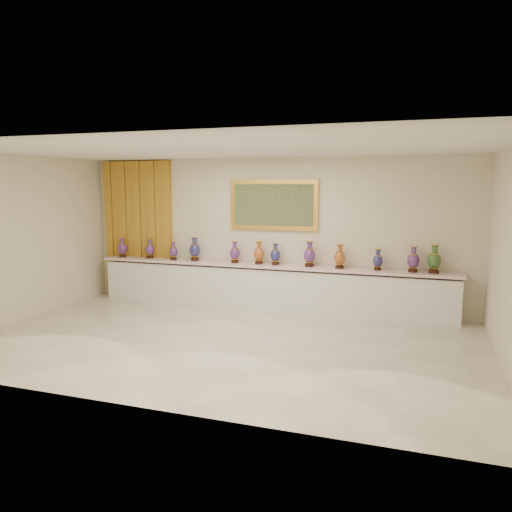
% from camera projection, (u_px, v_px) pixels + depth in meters
% --- Properties ---
extents(ground, '(8.00, 8.00, 0.00)m').
position_uv_depth(ground, '(225.00, 342.00, 7.90)').
color(ground, beige).
rests_on(ground, ground).
extents(room, '(8.00, 8.00, 8.00)m').
position_uv_depth(room, '(158.00, 226.00, 10.77)').
color(room, beige).
rests_on(room, ground).
extents(counter, '(7.28, 0.48, 0.90)m').
position_uv_depth(counter, '(268.00, 287.00, 9.96)').
color(counter, white).
rests_on(counter, ground).
extents(vase_0, '(0.25, 0.25, 0.43)m').
position_uv_depth(vase_0, '(122.00, 248.00, 10.91)').
color(vase_0, black).
rests_on(vase_0, counter).
extents(vase_1, '(0.20, 0.20, 0.42)m').
position_uv_depth(vase_1, '(150.00, 249.00, 10.74)').
color(vase_1, black).
rests_on(vase_1, counter).
extents(vase_2, '(0.19, 0.19, 0.39)m').
position_uv_depth(vase_2, '(173.00, 252.00, 10.50)').
color(vase_2, black).
rests_on(vase_2, counter).
extents(vase_3, '(0.25, 0.25, 0.49)m').
position_uv_depth(vase_3, '(195.00, 250.00, 10.39)').
color(vase_3, black).
rests_on(vase_3, counter).
extents(vase_4, '(0.21, 0.21, 0.44)m').
position_uv_depth(vase_4, '(235.00, 253.00, 10.08)').
color(vase_4, black).
rests_on(vase_4, counter).
extents(vase_5, '(0.25, 0.25, 0.46)m').
position_uv_depth(vase_5, '(259.00, 254.00, 9.93)').
color(vase_5, black).
rests_on(vase_5, counter).
extents(vase_6, '(0.20, 0.20, 0.43)m').
position_uv_depth(vase_6, '(275.00, 255.00, 9.84)').
color(vase_6, black).
rests_on(vase_6, counter).
extents(vase_7, '(0.23, 0.23, 0.49)m').
position_uv_depth(vase_7, '(309.00, 255.00, 9.61)').
color(vase_7, black).
rests_on(vase_7, counter).
extents(vase_8, '(0.26, 0.26, 0.46)m').
position_uv_depth(vase_8, '(340.00, 257.00, 9.40)').
color(vase_8, black).
rests_on(vase_8, counter).
extents(vase_9, '(0.23, 0.23, 0.40)m').
position_uv_depth(vase_9, '(378.00, 261.00, 9.20)').
color(vase_9, black).
rests_on(vase_9, counter).
extents(vase_10, '(0.25, 0.25, 0.48)m').
position_uv_depth(vase_10, '(413.00, 260.00, 8.99)').
color(vase_10, black).
rests_on(vase_10, counter).
extents(vase_11, '(0.26, 0.26, 0.52)m').
position_uv_depth(vase_11, '(434.00, 260.00, 8.88)').
color(vase_11, black).
rests_on(vase_11, counter).
extents(label_card, '(0.10, 0.06, 0.00)m').
position_uv_depth(label_card, '(203.00, 262.00, 10.19)').
color(label_card, white).
rests_on(label_card, counter).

